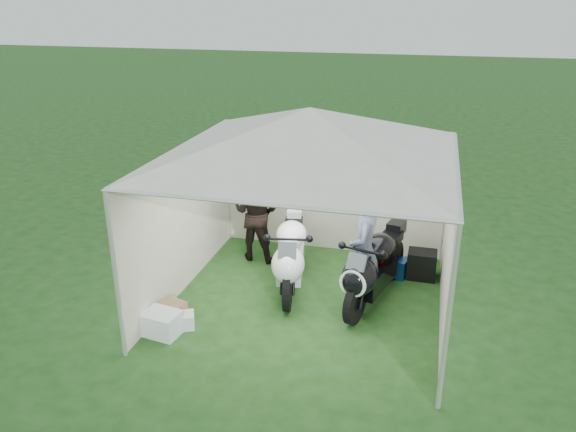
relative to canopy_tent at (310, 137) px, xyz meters
name	(u,v)px	position (x,y,z in m)	size (l,w,h in m)	color
ground	(307,300)	(0.00, -0.03, -2.58)	(80.00, 80.00, 0.00)	#194014
canopy_tent	(310,137)	(0.00, 0.00, 0.00)	(5.66, 5.66, 3.00)	silver
motorcycle_white	(291,253)	(-0.35, 0.30, -1.96)	(0.74, 2.21, 1.10)	black
motorcycle_black	(373,267)	(0.97, 0.16, -1.96)	(0.87, 2.18, 1.09)	black
paddock_stand	(394,267)	(1.23, 1.14, -2.41)	(0.43, 0.27, 0.33)	blue
person_dark_jacket	(256,212)	(-1.22, 1.24, -1.70)	(0.85, 0.66, 1.74)	black
person_blue_jacket	(364,251)	(0.85, -0.03, -1.63)	(0.69, 0.45, 1.88)	slate
equipment_box	(422,265)	(1.68, 1.20, -2.34)	(0.47, 0.38, 0.47)	black
crate_0	(162,323)	(-1.75, -1.45, -2.41)	(0.50, 0.39, 0.33)	silver
crate_1	(172,313)	(-1.75, -1.15, -2.42)	(0.35, 0.35, 0.31)	#826345
crate_2	(183,321)	(-1.53, -1.23, -2.46)	(0.30, 0.25, 0.22)	silver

